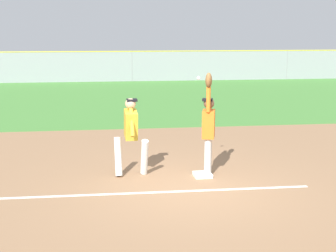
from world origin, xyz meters
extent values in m
plane|color=#936D4C|center=(0.00, 0.00, 0.00)|extent=(70.51, 70.51, 0.00)
cube|color=#478438|center=(0.00, 13.43, 0.01)|extent=(40.10, 14.74, 0.01)
cube|color=white|center=(-3.58, -0.21, 0.00)|extent=(12.00, 0.20, 0.01)
cube|color=white|center=(0.42, 0.69, 0.04)|extent=(0.40, 0.40, 0.08)
cylinder|color=silver|center=(0.59, 0.90, 0.42)|extent=(0.18, 0.18, 0.85)
cylinder|color=silver|center=(0.54, 0.70, 0.42)|extent=(0.18, 0.18, 0.85)
cube|color=orange|center=(0.56, 0.80, 1.15)|extent=(0.37, 0.49, 0.60)
sphere|color=brown|center=(0.56, 0.80, 1.60)|extent=(0.28, 0.28, 0.23)
cube|color=black|center=(0.53, 0.81, 1.68)|extent=(0.27, 0.25, 0.05)
cylinder|color=orange|center=(0.51, 0.59, 1.76)|extent=(0.11, 0.11, 0.62)
cylinder|color=orange|center=(0.62, 1.01, 1.45)|extent=(0.25, 0.62, 0.09)
ellipsoid|color=brown|center=(0.51, 0.59, 2.12)|extent=(0.21, 0.31, 0.32)
cylinder|color=white|center=(-0.83, 0.89, 0.42)|extent=(0.17, 0.44, 0.85)
cylinder|color=white|center=(-1.40, 1.02, 0.42)|extent=(0.17, 0.44, 0.85)
cube|color=gold|center=(-1.12, 0.96, 1.15)|extent=(0.29, 0.54, 0.66)
sphere|color=#DBAD84|center=(-1.12, 0.96, 1.60)|extent=(0.24, 0.24, 0.23)
cube|color=black|center=(-1.09, 0.96, 1.68)|extent=(0.23, 0.21, 0.05)
cylinder|color=gold|center=(-1.13, 1.18, 1.23)|extent=(0.11, 0.40, 0.58)
cylinder|color=gold|center=(-1.11, 0.74, 1.23)|extent=(0.11, 0.40, 0.58)
sphere|color=white|center=(0.40, 1.18, 2.11)|extent=(0.07, 0.07, 0.07)
cube|color=#93999E|center=(0.00, 20.80, 0.91)|extent=(40.10, 0.06, 1.83)
cylinder|color=yellow|center=(0.00, 20.80, 1.86)|extent=(40.10, 0.06, 0.06)
cylinder|color=gray|center=(0.00, 20.80, 0.91)|extent=(0.08, 0.08, 1.83)
cylinder|color=gray|center=(10.02, 20.80, 0.91)|extent=(0.08, 0.08, 1.83)
cube|color=#23389E|center=(-3.93, 25.11, 0.57)|extent=(4.50, 2.14, 0.55)
cube|color=#2D333D|center=(-3.93, 25.11, 1.05)|extent=(2.29, 1.87, 0.40)
cylinder|color=black|center=(-2.43, 25.98, 0.30)|extent=(0.61, 0.25, 0.60)
cylinder|color=black|center=(-2.54, 24.08, 0.30)|extent=(0.61, 0.25, 0.60)
cylinder|color=black|center=(-5.33, 26.14, 0.30)|extent=(0.61, 0.25, 0.60)
cylinder|color=black|center=(-5.43, 24.24, 0.30)|extent=(0.61, 0.25, 0.60)
cube|color=tan|center=(2.37, 25.35, 0.57)|extent=(4.46, 2.04, 0.55)
cube|color=#2D333D|center=(2.37, 25.35, 1.05)|extent=(2.26, 1.82, 0.40)
cylinder|color=black|center=(3.85, 26.25, 0.30)|extent=(0.61, 0.24, 0.60)
cylinder|color=black|center=(3.79, 24.35, 0.30)|extent=(0.61, 0.24, 0.60)
cylinder|color=black|center=(0.95, 26.34, 0.30)|extent=(0.61, 0.24, 0.60)
cylinder|color=black|center=(0.89, 24.44, 0.30)|extent=(0.61, 0.24, 0.60)
cube|color=black|center=(7.72, 25.52, 0.57)|extent=(4.59, 2.40, 0.55)
cube|color=#2D333D|center=(7.72, 25.52, 1.05)|extent=(2.39, 1.99, 0.40)
cylinder|color=black|center=(9.05, 26.64, 0.30)|extent=(0.62, 0.29, 0.60)
cylinder|color=black|center=(9.27, 24.75, 0.30)|extent=(0.62, 0.29, 0.60)
cylinder|color=black|center=(6.16, 26.30, 0.30)|extent=(0.62, 0.29, 0.60)
cylinder|color=black|center=(6.39, 24.41, 0.30)|extent=(0.62, 0.29, 0.60)
camera|label=1|loc=(-1.63, -9.26, 3.15)|focal=51.49mm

